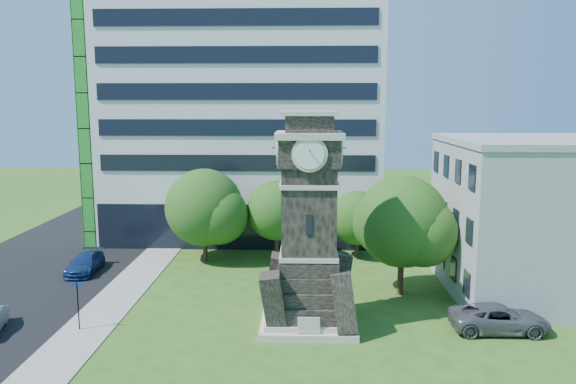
{
  "coord_description": "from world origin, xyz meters",
  "views": [
    {
      "loc": [
        2.71,
        -28.95,
        12.65
      ],
      "look_at": [
        1.69,
        6.74,
        6.97
      ],
      "focal_mm": 35.0,
      "sensor_mm": 36.0,
      "label": 1
    }
  ],
  "objects_px": {
    "car_street_north": "(85,263)",
    "car_east_lot": "(499,318)",
    "clock_tower": "(309,235)",
    "street_sign": "(78,300)",
    "park_bench": "(329,316)"
  },
  "relations": [
    {
      "from": "car_street_north",
      "to": "car_east_lot",
      "type": "bearing_deg",
      "value": -23.42
    },
    {
      "from": "clock_tower",
      "to": "car_east_lot",
      "type": "xyz_separation_m",
      "value": [
        10.65,
        -0.81,
        -4.53
      ]
    },
    {
      "from": "car_street_north",
      "to": "street_sign",
      "type": "height_order",
      "value": "street_sign"
    },
    {
      "from": "clock_tower",
      "to": "street_sign",
      "type": "distance_m",
      "value": 13.43
    },
    {
      "from": "street_sign",
      "to": "car_east_lot",
      "type": "bearing_deg",
      "value": 3.75
    },
    {
      "from": "car_street_north",
      "to": "street_sign",
      "type": "xyz_separation_m",
      "value": [
        3.87,
        -10.81,
        1.09
      ]
    },
    {
      "from": "car_east_lot",
      "to": "park_bench",
      "type": "bearing_deg",
      "value": 85.88
    },
    {
      "from": "clock_tower",
      "to": "street_sign",
      "type": "height_order",
      "value": "clock_tower"
    },
    {
      "from": "clock_tower",
      "to": "car_east_lot",
      "type": "height_order",
      "value": "clock_tower"
    },
    {
      "from": "car_street_north",
      "to": "street_sign",
      "type": "relative_size",
      "value": 1.69
    },
    {
      "from": "clock_tower",
      "to": "park_bench",
      "type": "distance_m",
      "value": 4.92
    },
    {
      "from": "clock_tower",
      "to": "car_street_north",
      "type": "distance_m",
      "value": 19.81
    },
    {
      "from": "clock_tower",
      "to": "park_bench",
      "type": "xyz_separation_m",
      "value": [
        1.22,
        -0.07,
        -4.77
      ]
    },
    {
      "from": "car_street_north",
      "to": "car_east_lot",
      "type": "height_order",
      "value": "car_east_lot"
    },
    {
      "from": "car_east_lot",
      "to": "park_bench",
      "type": "relative_size",
      "value": 2.92
    }
  ]
}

